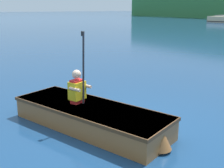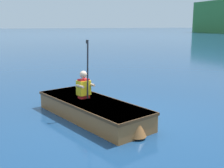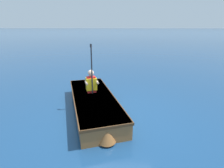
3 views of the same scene
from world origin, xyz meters
name	(u,v)px [view 1 (image 1 of 3)]	position (x,y,z in m)	size (l,w,h in m)	color
ground_plane	(131,128)	(0.00, 0.00, 0.00)	(300.00, 300.00, 0.00)	navy
rowboat_foreground	(91,116)	(-0.44, -0.60, 0.24)	(3.32, 2.02, 0.42)	#935B2D
person_paddler	(77,88)	(-0.76, -0.71, 0.71)	(0.41, 0.42, 1.36)	red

